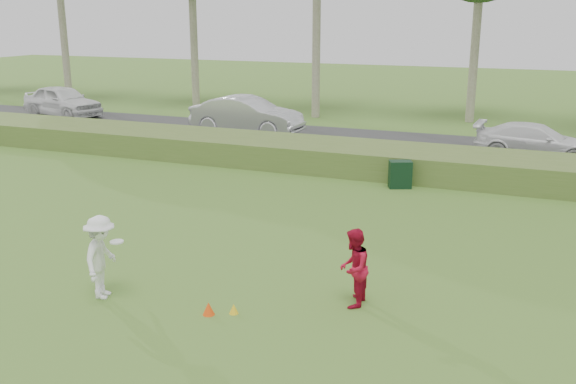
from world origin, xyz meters
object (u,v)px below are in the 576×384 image
at_px(player_white, 101,257).
at_px(cone_orange, 209,308).
at_px(car_left, 62,101).
at_px(car_mid, 247,115).
at_px(car_right, 536,141).
at_px(cone_yellow, 234,309).
at_px(utility_cabinet, 400,174).
at_px(player_red, 354,268).

bearing_deg(player_white, cone_orange, -103.40).
xyz_separation_m(car_left, car_mid, (11.52, -1.01, 0.03)).
bearing_deg(car_right, player_white, 158.60).
bearing_deg(car_right, cone_yellow, 166.66).
height_order(cone_orange, utility_cabinet, utility_cabinet).
bearing_deg(cone_yellow, cone_orange, -152.56).
bearing_deg(utility_cabinet, car_mid, 120.23).
height_order(player_white, car_left, car_left).
distance_m(player_white, utility_cabinet, 11.10).
height_order(player_white, player_red, player_white).
xyz_separation_m(cone_orange, car_mid, (-7.26, 17.00, 0.80)).
height_order(player_red, cone_orange, player_red).
relative_size(player_white, cone_orange, 6.73).
xyz_separation_m(player_white, cone_orange, (2.33, 0.07, -0.72)).
distance_m(cone_yellow, car_mid, 18.48).
bearing_deg(cone_yellow, car_right, 73.21).
distance_m(player_red, utility_cabinet, 9.04).
distance_m(cone_orange, car_left, 26.04).
xyz_separation_m(player_red, cone_orange, (-2.40, -1.41, -0.65)).
bearing_deg(utility_cabinet, cone_orange, -119.81).
bearing_deg(car_left, player_white, -124.55).
bearing_deg(player_red, cone_yellow, -61.56).
bearing_deg(car_left, utility_cabinet, -97.59).
xyz_separation_m(cone_yellow, car_left, (-19.21, 17.80, 0.80)).
bearing_deg(car_right, utility_cabinet, 150.37).
bearing_deg(car_mid, player_white, -162.14).
bearing_deg(cone_orange, car_mid, 113.13).
xyz_separation_m(player_red, cone_yellow, (-1.98, -1.19, -0.68)).
relative_size(utility_cabinet, car_right, 0.19).
bearing_deg(player_red, car_mid, -150.76).
bearing_deg(cone_orange, car_left, 136.20).
distance_m(player_white, car_left, 24.45).
bearing_deg(car_mid, utility_cabinet, -125.73).
height_order(player_white, utility_cabinet, player_white).
xyz_separation_m(car_mid, car_right, (12.58, -0.57, -0.20)).
height_order(player_red, cone_yellow, player_red).
height_order(utility_cabinet, car_right, car_right).
bearing_deg(player_red, player_white, -75.17).
height_order(player_red, car_mid, car_mid).
distance_m(player_white, player_red, 4.96).
xyz_separation_m(player_white, cone_yellow, (2.75, 0.29, -0.75)).
bearing_deg(player_white, car_right, -40.03).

